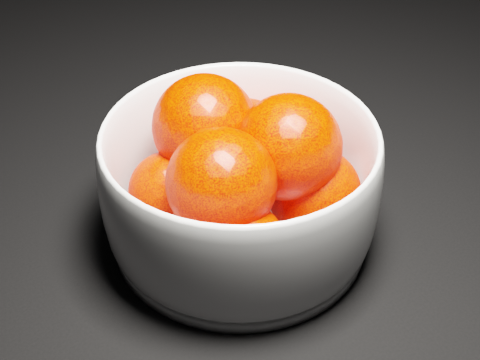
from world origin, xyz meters
TOP-DOWN VIEW (x-y plane):
  - bowl at (0.19, 0.18)m, footprint 0.21×0.21m
  - orange_pile at (0.20, 0.18)m, footprint 0.16×0.18m

SIDE VIEW (x-z plane):
  - bowl at x=0.19m, z-range 0.00..0.10m
  - orange_pile at x=0.20m, z-range 0.01..0.13m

